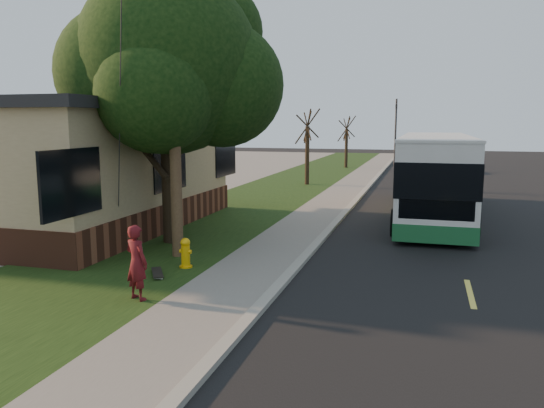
{
  "coord_description": "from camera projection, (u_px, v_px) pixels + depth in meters",
  "views": [
    {
      "loc": [
        2.96,
        -11.57,
        3.62
      ],
      "look_at": [
        -0.82,
        1.51,
        1.5
      ],
      "focal_mm": 35.0,
      "sensor_mm": 36.0,
      "label": 1
    }
  ],
  "objects": [
    {
      "name": "bare_tree_near",
      "position": [
        307.0,
        148.0,
        30.07
      ],
      "size": [
        1.38,
        1.21,
        4.31
      ],
      "color": "black",
      "rests_on": "grass_verge"
    },
    {
      "name": "sidewalk",
      "position": [
        324.0,
        208.0,
        22.11
      ],
      "size": [
        2.0,
        80.0,
        0.08
      ],
      "primitive_type": "cube",
      "color": "slate",
      "rests_on": "ground"
    },
    {
      "name": "traffic_signal",
      "position": [
        396.0,
        127.0,
        44.01
      ],
      "size": [
        0.18,
        0.22,
        5.5
      ],
      "color": "#2D2D30",
      "rests_on": "ground"
    },
    {
      "name": "curb",
      "position": [
        348.0,
        209.0,
        21.84
      ],
      "size": [
        0.25,
        80.0,
        0.12
      ],
      "primitive_type": "cube",
      "color": "gray",
      "rests_on": "ground"
    },
    {
      "name": "dumpster",
      "position": [
        90.0,
        196.0,
        20.55
      ],
      "size": [
        1.68,
        1.34,
        1.46
      ],
      "color": "#122F1F",
      "rests_on": "building_lot"
    },
    {
      "name": "grass_verge",
      "position": [
        245.0,
        205.0,
        23.07
      ],
      "size": [
        5.0,
        80.0,
        0.07
      ],
      "primitive_type": "cube",
      "color": "black",
      "rests_on": "ground"
    },
    {
      "name": "ground",
      "position": [
        288.0,
        279.0,
        12.35
      ],
      "size": [
        120.0,
        120.0,
        0.0
      ],
      "primitive_type": "plane",
      "color": "black",
      "rests_on": "ground"
    },
    {
      "name": "bare_tree_far",
      "position": [
        346.0,
        143.0,
        41.35
      ],
      "size": [
        1.38,
        1.21,
        4.03
      ],
      "color": "black",
      "rests_on": "grass_verge"
    },
    {
      "name": "building_lot",
      "position": [
        51.0,
        196.0,
        25.82
      ],
      "size": [
        15.0,
        80.0,
        0.04
      ],
      "primitive_type": "cube",
      "color": "slate",
      "rests_on": "ground"
    },
    {
      "name": "skateboarder",
      "position": [
        137.0,
        262.0,
        10.59
      ],
      "size": [
        0.66,
        0.55,
        1.53
      ],
      "primitive_type": "imported",
      "rotation": [
        0.0,
        0.0,
        2.76
      ],
      "color": "#541016",
      "rests_on": "grass_verge"
    },
    {
      "name": "road",
      "position": [
        450.0,
        215.0,
        20.75
      ],
      "size": [
        8.0,
        80.0,
        0.01
      ],
      "primitive_type": "cube",
      "color": "black",
      "rests_on": "ground"
    },
    {
      "name": "distant_car",
      "position": [
        428.0,
        162.0,
        38.03
      ],
      "size": [
        2.23,
        4.5,
        1.47
      ],
      "primitive_type": "imported",
      "rotation": [
        0.0,
        0.0,
        -0.12
      ],
      "color": "black",
      "rests_on": "ground"
    },
    {
      "name": "fire_hydrant",
      "position": [
        186.0,
        253.0,
        13.0
      ],
      "size": [
        0.32,
        0.32,
        0.74
      ],
      "color": "#F1B00C",
      "rests_on": "grass_verge"
    },
    {
      "name": "utility_pole",
      "position": [
        173.0,
        82.0,
        13.49
      ],
      "size": [
        2.86,
        3.21,
        9.07
      ],
      "color": "#473321",
      "rests_on": "ground"
    },
    {
      "name": "leafy_tree",
      "position": [
        171.0,
        67.0,
        15.22
      ],
      "size": [
        6.3,
        6.0,
        7.8
      ],
      "color": "black",
      "rests_on": "grass_verge"
    },
    {
      "name": "skateboard_main",
      "position": [
        157.0,
        273.0,
        12.35
      ],
      "size": [
        0.67,
        0.89,
        0.08
      ],
      "color": "black",
      "rests_on": "grass_verge"
    },
    {
      "name": "transit_bus",
      "position": [
        434.0,
        173.0,
        20.32
      ],
      "size": [
        2.65,
        11.47,
        3.11
      ],
      "color": "silver",
      "rests_on": "ground"
    }
  ]
}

